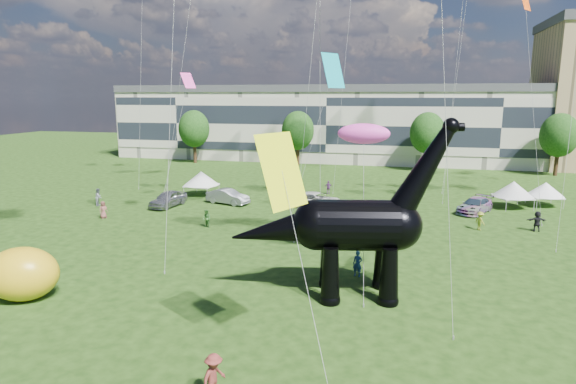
# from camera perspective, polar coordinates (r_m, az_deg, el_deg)

# --- Properties ---
(ground) EXTENTS (220.00, 220.00, 0.00)m
(ground) POSITION_cam_1_polar(r_m,az_deg,el_deg) (25.72, 1.23, -14.76)
(ground) COLOR #16330C
(ground) RESTS_ON ground
(terrace_row) EXTENTS (78.00, 11.00, 12.00)m
(terrace_row) POSITION_cam_1_polar(r_m,az_deg,el_deg) (85.71, 5.15, 7.76)
(terrace_row) COLOR beige
(terrace_row) RESTS_ON ground
(tree_far_left) EXTENTS (5.20, 5.20, 9.44)m
(tree_far_left) POSITION_cam_1_polar(r_m,az_deg,el_deg) (83.42, -11.09, 7.70)
(tree_far_left) COLOR #382314
(tree_far_left) RESTS_ON ground
(tree_mid_left) EXTENTS (5.20, 5.20, 9.44)m
(tree_mid_left) POSITION_cam_1_polar(r_m,az_deg,el_deg) (77.60, 1.18, 7.65)
(tree_mid_left) COLOR #382314
(tree_mid_left) RESTS_ON ground
(tree_mid_right) EXTENTS (5.20, 5.20, 9.44)m
(tree_mid_right) POSITION_cam_1_polar(r_m,az_deg,el_deg) (75.77, 16.21, 7.12)
(tree_mid_right) COLOR #382314
(tree_mid_right) RESTS_ON ground
(tree_far_right) EXTENTS (5.20, 5.20, 9.44)m
(tree_far_right) POSITION_cam_1_polar(r_m,az_deg,el_deg) (78.57, 29.51, 6.24)
(tree_far_right) COLOR #382314
(tree_far_right) RESTS_ON ground
(dinosaur_sculpture) EXTENTS (12.97, 4.70, 10.57)m
(dinosaur_sculpture) POSITION_cam_1_polar(r_m,az_deg,el_deg) (27.37, 7.20, -4.27)
(dinosaur_sculpture) COLOR black
(dinosaur_sculpture) RESTS_ON ground
(car_silver) EXTENTS (2.60, 5.07, 1.65)m
(car_silver) POSITION_cam_1_polar(r_m,az_deg,el_deg) (51.28, -14.02, -0.79)
(car_silver) COLOR #A3A3A8
(car_silver) RESTS_ON ground
(car_grey) EXTENTS (5.04, 2.91, 1.57)m
(car_grey) POSITION_cam_1_polar(r_m,az_deg,el_deg) (51.43, -7.14, -0.55)
(car_grey) COLOR gray
(car_grey) RESTS_ON ground
(car_white) EXTENTS (6.32, 4.30, 1.61)m
(car_white) POSITION_cam_1_polar(r_m,az_deg,el_deg) (49.14, 3.41, -1.02)
(car_white) COLOR white
(car_white) RESTS_ON ground
(car_dark) EXTENTS (4.29, 5.51, 1.49)m
(car_dark) POSITION_cam_1_polar(r_m,az_deg,el_deg) (50.60, 21.28, -1.49)
(car_dark) COLOR #595960
(car_dark) RESTS_ON ground
(gazebo_near) EXTENTS (5.04, 5.04, 2.77)m
(gazebo_near) POSITION_cam_1_polar(r_m,az_deg,el_deg) (54.10, 25.15, 0.30)
(gazebo_near) COLOR silver
(gazebo_near) RESTS_ON ground
(gazebo_far) EXTENTS (4.22, 4.22, 2.53)m
(gazebo_far) POSITION_cam_1_polar(r_m,az_deg,el_deg) (56.52, 28.21, 0.28)
(gazebo_far) COLOR white
(gazebo_far) RESTS_ON ground
(gazebo_left) EXTENTS (4.32, 4.32, 2.79)m
(gazebo_left) POSITION_cam_1_polar(r_m,az_deg,el_deg) (56.17, -10.24, 1.59)
(gazebo_left) COLOR silver
(gazebo_left) RESTS_ON ground
(inflatable_yellow) EXTENTS (4.67, 4.06, 3.04)m
(inflatable_yellow) POSITION_cam_1_polar(r_m,az_deg,el_deg) (31.09, -28.95, -8.49)
(inflatable_yellow) COLOR gold
(inflatable_yellow) RESTS_ON ground
(visitors) EXTENTS (50.66, 42.16, 1.87)m
(visitors) POSITION_cam_1_polar(r_m,az_deg,el_deg) (39.14, 3.77, -4.17)
(visitors) COLOR brown
(visitors) RESTS_ON ground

